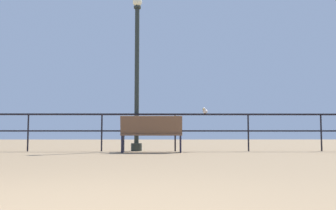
{
  "coord_description": "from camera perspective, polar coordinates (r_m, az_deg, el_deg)",
  "views": [
    {
      "loc": [
        0.73,
        -2.1,
        0.49
      ],
      "look_at": [
        0.82,
        7.83,
        1.26
      ],
      "focal_mm": 39.77,
      "sensor_mm": 36.0,
      "label": 1
    }
  ],
  "objects": [
    {
      "name": "pier_railing",
      "position": [
        10.46,
        -4.54,
        -2.81
      ],
      "size": [
        22.64,
        0.05,
        1.06
      ],
      "color": "black",
      "rests_on": "ground_plane"
    },
    {
      "name": "bench_near_left",
      "position": [
        9.66,
        -2.55,
        -4.16
      ],
      "size": [
        1.59,
        0.59,
        0.95
      ],
      "color": "brown",
      "rests_on": "ground_plane"
    },
    {
      "name": "lamppost_center",
      "position": [
        10.8,
        -4.79,
        5.24
      ],
      "size": [
        0.31,
        0.31,
        4.58
      ],
      "color": "#262D28",
      "rests_on": "ground_plane"
    },
    {
      "name": "seagull_on_rail",
      "position": [
        10.49,
        5.69,
        -0.89
      ],
      "size": [
        0.21,
        0.35,
        0.17
      ],
      "color": "silver",
      "rests_on": "pier_railing"
    }
  ]
}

